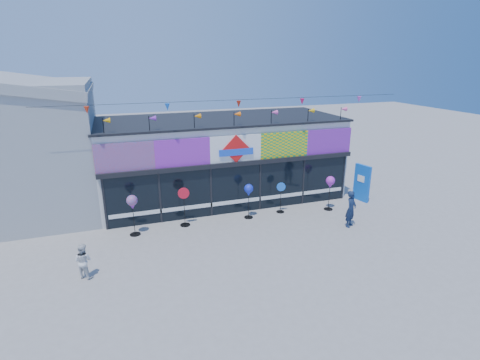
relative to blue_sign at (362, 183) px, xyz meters
name	(u,v)px	position (x,y,z in m)	size (l,w,h in m)	color
ground	(263,244)	(-6.55, -2.85, -0.94)	(80.00, 80.00, 0.00)	gray
kite_shop	(221,158)	(-6.55, 3.09, 1.10)	(16.00, 5.70, 5.31)	silver
neighbour_building	(2,145)	(-16.55, 4.15, 2.26)	(8.18, 7.20, 6.87)	gray
blue_sign	(362,183)	(0.00, 0.00, 0.00)	(0.35, 0.95, 1.88)	blue
spinner_0	(132,203)	(-11.26, -0.35, 0.45)	(0.44, 0.44, 1.74)	black
spinner_1	(184,206)	(-9.12, -0.11, -0.02)	(0.49, 0.44, 1.74)	black
spinner_2	(249,191)	(-6.21, -0.22, 0.35)	(0.41, 0.41, 1.61)	black
spinner_3	(281,197)	(-4.56, -0.10, -0.16)	(0.41, 0.38, 1.48)	black
spinner_4	(330,183)	(-2.22, -0.55, 0.40)	(0.43, 0.43, 1.68)	black
adult_man	(351,209)	(-2.36, -2.51, -0.13)	(0.59, 0.39, 1.62)	#142240
child	(83,261)	(-13.05, -3.08, -0.34)	(0.59, 0.34, 1.21)	silver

